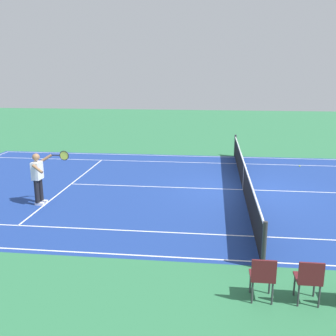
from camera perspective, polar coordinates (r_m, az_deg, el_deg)
The scene contains 8 objects.
ground_plane at distance 14.23m, azimuth 10.96°, elevation -3.15°, with size 60.00×60.00×0.00m, color #2D7247.
court_slab at distance 14.23m, azimuth 10.96°, elevation -3.14°, with size 24.20×11.40×0.00m, color navy.
court_line_markings at distance 14.22m, azimuth 10.96°, elevation -3.13°, with size 23.85×11.05×0.01m.
tennis_net at distance 14.09m, azimuth 11.05°, elevation -1.24°, with size 0.10×11.70×1.08m.
tennis_player_near at distance 12.90m, azimuth -18.45°, elevation -1.10°, with size 1.09×0.78×1.70m.
tennis_ball at distance 18.29m, azimuth 18.75°, elevation 0.28°, with size 0.07×0.07×0.07m, color #CCE01E.
spectator_chair_2 at distance 7.67m, azimuth 19.98°, elevation -14.93°, with size 0.44×0.44×0.88m.
spectator_chair_3 at distance 7.52m, azimuth 13.71°, elevation -15.06°, with size 0.44×0.44×0.88m.
Camera 1 is at (1.16, 13.57, 4.11)m, focal length 41.55 mm.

